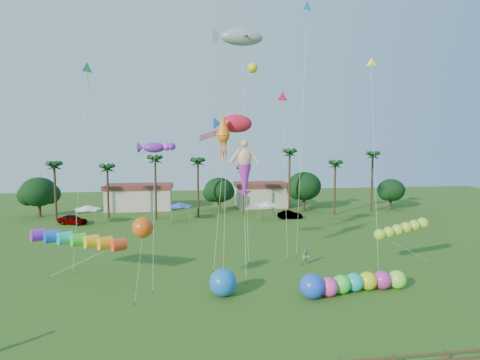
{
  "coord_description": "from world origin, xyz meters",
  "views": [
    {
      "loc": [
        -4.73,
        -23.66,
        12.03
      ],
      "look_at": [
        0.0,
        10.0,
        9.0
      ],
      "focal_mm": 28.0,
      "sensor_mm": 36.0,
      "label": 1
    }
  ],
  "objects": [
    {
      "name": "shark_kite",
      "position": [
        1.48,
        19.07,
        24.27
      ],
      "size": [
        6.7,
        7.16,
        25.42
      ],
      "color": "#8F969C",
      "rests_on": "ground"
    },
    {
      "name": "merman_kite",
      "position": [
        0.81,
        12.56,
        9.6
      ],
      "size": [
        2.53,
        5.76,
        12.27
      ],
      "color": "#E9AD84",
      "rests_on": "ground"
    },
    {
      "name": "tree_line",
      "position": [
        3.57,
        44.0,
        4.28
      ],
      "size": [
        69.46,
        8.91,
        11.0
      ],
      "color": "#3A2819",
      "rests_on": "ground"
    },
    {
      "name": "rainbow_tube",
      "position": [
        -13.1,
        10.44,
        3.25
      ],
      "size": [
        8.73,
        4.29,
        3.84
      ],
      "color": "#F7421B",
      "rests_on": "ground"
    },
    {
      "name": "ground",
      "position": [
        0.0,
        0.0,
        0.0
      ],
      "size": [
        160.0,
        160.0,
        0.0
      ],
      "primitive_type": "plane",
      "color": "#285116",
      "rests_on": "ground"
    },
    {
      "name": "spectator_b",
      "position": [
        7.05,
        12.28,
        0.82
      ],
      "size": [
        0.98,
        0.88,
        1.64
      ],
      "primitive_type": "imported",
      "rotation": [
        0.0,
        0.0,
        -0.39
      ],
      "color": "gray",
      "rests_on": "ground"
    },
    {
      "name": "car_a",
      "position": [
        -22.53,
        36.67,
        0.76
      ],
      "size": [
        4.79,
        3.27,
        1.51
      ],
      "primitive_type": "imported",
      "rotation": [
        0.0,
        0.0,
        1.2
      ],
      "color": "#4C4C54",
      "rests_on": "ground"
    },
    {
      "name": "squid_kite",
      "position": [
        -1.02,
        15.31,
        13.1
      ],
      "size": [
        2.2,
        4.64,
        15.19
      ],
      "color": "orange",
      "rests_on": "ground"
    },
    {
      "name": "lobster_kite",
      "position": [
        -7.76,
        11.58,
        11.95
      ],
      "size": [
        3.89,
        6.17,
        12.62
      ],
      "color": "purple",
      "rests_on": "ground"
    },
    {
      "name": "buildings_row",
      "position": [
        -3.09,
        50.0,
        2.0
      ],
      "size": [
        35.0,
        7.0,
        4.0
      ],
      "color": "beige",
      "rests_on": "ground"
    },
    {
      "name": "delta_kite_red",
      "position": [
        6.11,
        18.54,
        17.45
      ],
      "size": [
        1.38,
        4.63,
        18.34
      ],
      "color": "#DD1845",
      "rests_on": "ground"
    },
    {
      "name": "delta_kite_green",
      "position": [
        -14.43,
        15.72,
        19.46
      ],
      "size": [
        1.81,
        3.78,
        20.39
      ],
      "color": "#2EC75B",
      "rests_on": "ground"
    },
    {
      "name": "caterpillar_inflatable",
      "position": [
        8.37,
        4.67,
        0.83
      ],
      "size": [
        9.76,
        2.99,
        1.98
      ],
      "rotation": [
        0.0,
        0.0,
        0.15
      ],
      "color": "#F741A0",
      "rests_on": "ground"
    },
    {
      "name": "delta_kite_blue",
      "position": [
        8.92,
        18.75,
        27.26
      ],
      "size": [
        2.64,
        3.83,
        28.48
      ],
      "color": "#187ED9",
      "rests_on": "ground"
    },
    {
      "name": "car_b",
      "position": [
        12.2,
        36.43,
        0.66
      ],
      "size": [
        4.04,
        1.48,
        1.32
      ],
      "primitive_type": "imported",
      "rotation": [
        0.0,
        0.0,
        1.55
      ],
      "color": "#4C4C54",
      "rests_on": "ground"
    },
    {
      "name": "delta_kite_yellow",
      "position": [
        13.47,
        12.09,
        19.79
      ],
      "size": [
        1.12,
        4.2,
        20.87
      ],
      "color": "yellow",
      "rests_on": "ground"
    },
    {
      "name": "green_worm",
      "position": [
        13.93,
        10.21,
        3.4
      ],
      "size": [
        9.48,
        2.42,
        4.08
      ],
      "color": "#A3D62F",
      "rests_on": "ground"
    },
    {
      "name": "tent_row",
      "position": [
        -6.0,
        36.33,
        2.75
      ],
      "size": [
        31.0,
        4.0,
        0.6
      ],
      "color": "white",
      "rests_on": "ground"
    },
    {
      "name": "blue_ball",
      "position": [
        -2.03,
        5.53,
        1.12
      ],
      "size": [
        2.24,
        2.24,
        2.24
      ],
      "primitive_type": "sphere",
      "color": "blue",
      "rests_on": "ground"
    },
    {
      "name": "orange_ball_kite",
      "position": [
        -8.13,
        4.81,
        5.95
      ],
      "size": [
        2.05,
        2.05,
        6.75
      ],
      "color": "#E04F12",
      "rests_on": "ground"
    },
    {
      "name": "fish_kite",
      "position": [
        0.54,
        16.72,
        14.51
      ],
      "size": [
        5.45,
        6.49,
        15.59
      ],
      "color": "red",
      "rests_on": "ground"
    }
  ]
}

